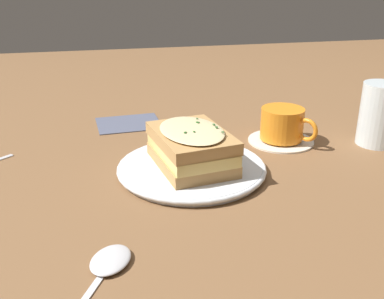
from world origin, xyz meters
name	(u,v)px	position (x,y,z in m)	size (l,w,h in m)	color
ground_plane	(191,171)	(0.00, 0.00, 0.00)	(2.40, 2.40, 0.00)	brown
dinner_plate	(192,168)	(0.00, -0.01, 0.01)	(0.25, 0.25, 0.01)	white
sandwich	(192,147)	(0.00, -0.01, 0.05)	(0.13, 0.17, 0.07)	#B2844C
teacup_with_saucer	(282,127)	(0.20, 0.09, 0.03)	(0.13, 0.13, 0.07)	silver
water_glass	(380,114)	(0.38, 0.04, 0.06)	(0.08, 0.08, 0.12)	silver
spoon	(107,265)	(-0.15, -0.24, 0.00)	(0.10, 0.17, 0.01)	silver
napkin	(129,123)	(-0.08, 0.26, 0.00)	(0.14, 0.11, 0.00)	#4C5166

